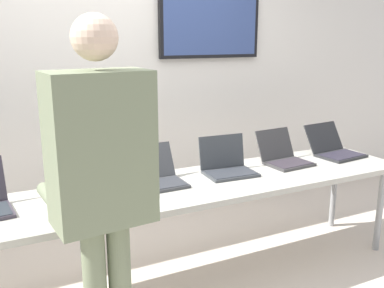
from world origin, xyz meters
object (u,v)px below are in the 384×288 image
at_px(laptop_station_1, 73,186).
at_px(workbench, 169,194).
at_px(laptop_station_3, 227,165).
at_px(laptop_station_2, 154,176).
at_px(laptop_station_4, 284,156).
at_px(laptop_station_5, 334,148).
at_px(person, 101,175).

bearing_deg(laptop_station_1, workbench, -13.01).
xyz_separation_m(laptop_station_1, laptop_station_3, (1.09, -0.03, -0.00)).
xyz_separation_m(laptop_station_2, laptop_station_4, (1.08, 0.00, 0.00)).
xyz_separation_m(workbench, laptop_station_3, (0.50, 0.10, 0.10)).
bearing_deg(laptop_station_2, laptop_station_1, 177.83).
height_order(workbench, laptop_station_4, laptop_station_4).
bearing_deg(laptop_station_5, laptop_station_3, -178.65).
bearing_deg(laptop_station_1, laptop_station_3, -1.82).
distance_m(laptop_station_1, laptop_station_2, 0.53).
xyz_separation_m(laptop_station_5, person, (-2.14, -0.75, 0.30)).
relative_size(laptop_station_1, laptop_station_5, 0.79).
bearing_deg(workbench, laptop_station_4, 6.66).
height_order(laptop_station_1, laptop_station_2, laptop_station_1).
bearing_deg(laptop_station_1, person, -90.24).
relative_size(laptop_station_2, laptop_station_3, 0.99).
distance_m(workbench, laptop_station_2, 0.16).
distance_m(laptop_station_1, person, 0.81).
height_order(laptop_station_3, person, person).
xyz_separation_m(laptop_station_4, laptop_station_5, (0.53, 0.01, -0.00)).
distance_m(workbench, laptop_station_3, 0.52).
distance_m(laptop_station_1, laptop_station_4, 1.61).
bearing_deg(laptop_station_4, laptop_station_1, 179.46).
bearing_deg(laptop_station_4, laptop_station_2, -179.75).
distance_m(laptop_station_5, person, 2.29).
bearing_deg(person, laptop_station_1, 89.76).
bearing_deg(laptop_station_5, laptop_station_1, 179.73).
distance_m(laptop_station_3, laptop_station_5, 1.05).
bearing_deg(laptop_station_2, laptop_station_4, 0.25).
relative_size(laptop_station_3, laptop_station_5, 0.88).
relative_size(laptop_station_4, person, 0.21).
height_order(workbench, laptop_station_2, laptop_station_2).
distance_m(laptop_station_2, laptop_station_4, 1.08).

